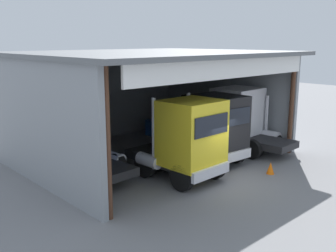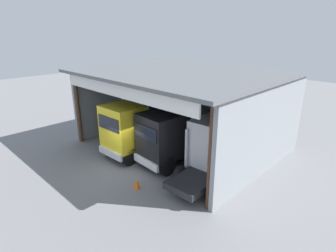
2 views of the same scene
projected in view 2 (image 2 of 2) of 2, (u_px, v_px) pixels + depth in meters
name	position (u px, v px, depth m)	size (l,w,h in m)	color
ground_plane	(128.00, 168.00, 16.82)	(80.00, 80.00, 0.00)	slate
workshop_shed	(191.00, 93.00, 19.50)	(12.89, 10.77, 5.46)	gray
truck_blue_center_bay	(140.00, 111.00, 22.37)	(2.76, 4.82, 3.27)	#1E47B7
truck_yellow_yard_outside	(127.00, 130.00, 17.72)	(2.58, 4.72, 3.66)	yellow
truck_black_right_bay	(165.00, 138.00, 16.54)	(2.56, 4.70, 3.43)	black
truck_white_center_left_bay	(213.00, 152.00, 14.84)	(2.77, 4.57, 3.43)	white
oil_drum	(194.00, 121.00, 24.03)	(0.58, 0.58, 0.86)	gold
tool_cart	(246.00, 138.00, 20.13)	(0.90, 0.60, 1.00)	#1E59A5
traffic_cone	(137.00, 184.00, 14.58)	(0.36, 0.36, 0.56)	orange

